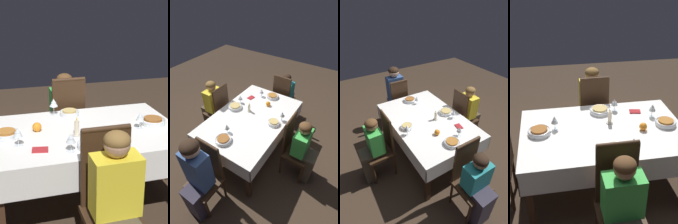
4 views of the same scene
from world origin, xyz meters
The scene contains 21 objects.
ground_plane centered at (0.00, 0.00, 0.00)m, with size 8.00×8.00×0.00m, color #3D2D21.
dining_table centered at (0.00, 0.00, 0.65)m, with size 1.59×1.03×0.72m.
chair_west centered at (-1.00, -0.03, 0.53)m, with size 0.37×0.36×1.01m.
chair_south centered at (-0.02, -0.73, 0.53)m, with size 0.36×0.37×1.01m.
chair_north centered at (0.03, 0.73, 0.53)m, with size 0.36×0.37×1.01m.
chair_east centered at (1.00, -0.06, 0.53)m, with size 0.37×0.36×1.01m.
person_adult_denim centered at (-1.15, -0.03, 0.68)m, with size 0.34×0.30×1.21m.
person_child_green centered at (-0.02, -0.89, 0.55)m, with size 0.30×0.33×1.01m.
person_child_yellow centered at (0.03, 0.89, 0.58)m, with size 0.30×0.33×1.05m.
person_child_teal centered at (1.17, -0.06, 0.54)m, with size 0.33×0.30×0.97m.
bowl_west centered at (-0.61, 0.03, 0.75)m, with size 0.22×0.22×0.06m.
wine_glass_west centered at (-0.46, 0.09, 0.82)m, with size 0.07×0.07×0.14m.
bowl_south centered at (0.04, -0.36, 0.75)m, with size 0.18×0.18×0.06m.
wine_glass_south centered at (0.17, -0.42, 0.84)m, with size 0.08×0.08×0.16m.
bowl_north centered at (0.03, 0.34, 0.75)m, with size 0.22×0.22×0.06m.
wine_glass_north centered at (0.19, 0.35, 0.82)m, with size 0.07×0.07×0.14m.
bowl_east centered at (0.63, -0.02, 0.75)m, with size 0.21×0.21×0.06m.
wine_glass_east centered at (0.55, 0.16, 0.82)m, with size 0.07×0.07×0.14m.
candle_centerpiece centered at (0.09, 0.10, 0.78)m, with size 0.07×0.07×0.16m.
orange_fruit centered at (0.38, -0.08, 0.76)m, with size 0.08×0.08×0.08m, color orange.
napkin_red_folded centered at (0.41, 0.28, 0.73)m, with size 0.13×0.10×0.01m.
Camera 2 is at (-1.67, -1.15, 2.46)m, focal length 28.00 mm.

